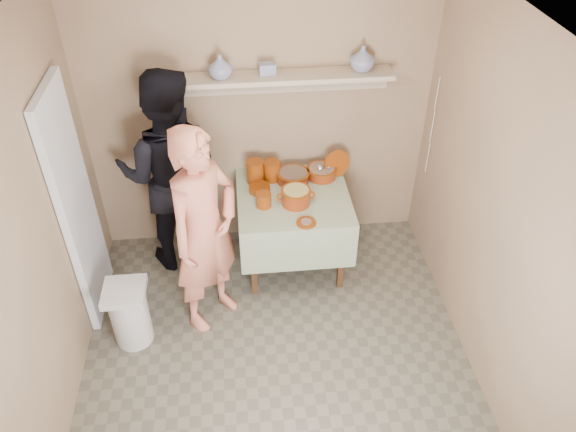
{
  "coord_description": "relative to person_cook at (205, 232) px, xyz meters",
  "views": [
    {
      "loc": [
        -0.2,
        -2.63,
        3.61
      ],
      "look_at": [
        0.15,
        0.75,
        0.95
      ],
      "focal_mm": 35.0,
      "sensor_mm": 36.0,
      "label": 1
    }
  ],
  "objects": [
    {
      "name": "cazuela_rice",
      "position": [
        0.75,
        0.47,
        -0.05
      ],
      "size": [
        0.33,
        0.25,
        0.14
      ],
      "color": "#691B03",
      "rests_on": "serving_table"
    },
    {
      "name": "room_shell",
      "position": [
        0.49,
        -0.69,
        0.72
      ],
      "size": [
        3.04,
        3.54,
        2.62
      ],
      "color": "#95775B",
      "rests_on": "ground"
    },
    {
      "name": "ground",
      "position": [
        0.49,
        -0.69,
        -0.89
      ],
      "size": [
        3.5,
        3.5,
        0.0
      ],
      "primitive_type": "plane",
      "color": "#625C4D",
      "rests_on": "ground"
    },
    {
      "name": "tile_panel",
      "position": [
        -0.97,
        0.26,
        0.11
      ],
      "size": [
        0.06,
        0.7,
        2.0
      ],
      "primitive_type": "cube",
      "color": "silver",
      "rests_on": "ground"
    },
    {
      "name": "person_helper",
      "position": [
        -0.3,
        0.77,
        0.05
      ],
      "size": [
        0.97,
        0.78,
        1.88
      ],
      "primitive_type": "imported",
      "rotation": [
        0.0,
        0.0,
        -3.22
      ],
      "color": "black",
      "rests_on": "ground"
    },
    {
      "name": "cazuela_meat_b",
      "position": [
        1.03,
        0.85,
        -0.07
      ],
      "size": [
        0.28,
        0.28,
        0.1
      ],
      "color": "#691B03",
      "rests_on": "serving_table"
    },
    {
      "name": "vase_right",
      "position": [
        1.34,
        0.95,
        0.93
      ],
      "size": [
        0.26,
        0.26,
        0.21
      ],
      "primitive_type": "imported",
      "rotation": [
        0.0,
        0.0,
        0.39
      ],
      "color": "navy",
      "rests_on": "wall_shelf"
    },
    {
      "name": "propped_lid",
      "position": [
        1.17,
        0.87,
        -0.01
      ],
      "size": [
        0.26,
        0.15,
        0.24
      ],
      "primitive_type": "cylinder",
      "rotation": [
        1.25,
        0.0,
        0.27
      ],
      "color": "#6D2906",
      "rests_on": "serving_table"
    },
    {
      "name": "person_cook",
      "position": [
        0.0,
        0.0,
        0.0
      ],
      "size": [
        0.76,
        0.77,
        1.78
      ],
      "primitive_type": "imported",
      "rotation": [
        0.0,
        0.0,
        0.82
      ],
      "color": "#D4735B",
      "rests_on": "ground"
    },
    {
      "name": "front_plate",
      "position": [
        0.8,
        0.19,
        -0.12
      ],
      "size": [
        0.16,
        0.16,
        0.03
      ],
      "color": "#6D2906",
      "rests_on": "serving_table"
    },
    {
      "name": "plate_stack_a",
      "position": [
        0.43,
        0.84,
        -0.03
      ],
      "size": [
        0.16,
        0.16,
        0.21
      ],
      "primitive_type": "cylinder",
      "color": "#6D2906",
      "rests_on": "serving_table"
    },
    {
      "name": "empty_bowl",
      "position": [
        0.46,
        0.68,
        -0.1
      ],
      "size": [
        0.19,
        0.19,
        0.05
      ],
      "primitive_type": "cylinder",
      "color": "#6D2906",
      "rests_on": "serving_table"
    },
    {
      "name": "trash_bin",
      "position": [
        -0.64,
        -0.21,
        -0.61
      ],
      "size": [
        0.32,
        0.32,
        0.56
      ],
      "color": "silver",
      "rests_on": "ground"
    },
    {
      "name": "electrical_cord",
      "position": [
        1.96,
        0.79,
        0.36
      ],
      "size": [
        0.01,
        0.05,
        0.9
      ],
      "color": "silver",
      "rests_on": "wall_shelf"
    },
    {
      "name": "plate_stack_b",
      "position": [
        0.58,
        0.86,
        -0.04
      ],
      "size": [
        0.15,
        0.15,
        0.18
      ],
      "primitive_type": "cylinder",
      "color": "#6D2906",
      "rests_on": "serving_table"
    },
    {
      "name": "vase_left",
      "position": [
        0.19,
        0.92,
        0.93
      ],
      "size": [
        0.23,
        0.23,
        0.2
      ],
      "primitive_type": "imported",
      "rotation": [
        0.0,
        0.0,
        0.27
      ],
      "color": "navy",
      "rests_on": "wall_shelf"
    },
    {
      "name": "bowl_stack",
      "position": [
        0.48,
        0.46,
        -0.07
      ],
      "size": [
        0.13,
        0.13,
        0.13
      ],
      "primitive_type": "cylinder",
      "color": "#6D2906",
      "rests_on": "serving_table"
    },
    {
      "name": "cazuela_meat_a",
      "position": [
        0.76,
        0.8,
        -0.07
      ],
      "size": [
        0.3,
        0.3,
        0.1
      ],
      "color": "#691B03",
      "rests_on": "serving_table"
    },
    {
      "name": "wall_shelf",
      "position": [
        0.69,
        0.97,
        0.78
      ],
      "size": [
        1.8,
        0.25,
        0.21
      ],
      "color": "tan",
      "rests_on": "room_shell"
    },
    {
      "name": "serving_table",
      "position": [
        0.74,
        0.59,
        -0.25
      ],
      "size": [
        0.97,
        0.97,
        0.76
      ],
      "color": "#4C2D16",
      "rests_on": "ground"
    },
    {
      "name": "ceramic_box",
      "position": [
        0.56,
        0.95,
        0.88
      ],
      "size": [
        0.14,
        0.11,
        0.09
      ],
      "primitive_type": "cube",
      "rotation": [
        0.0,
        0.0,
        0.08
      ],
      "color": "navy",
      "rests_on": "wall_shelf"
    },
    {
      "name": "ladle",
      "position": [
        1.01,
        0.83,
        -0.02
      ],
      "size": [
        0.08,
        0.26,
        0.19
      ],
      "color": "silver",
      "rests_on": "cazuela_meat_b"
    }
  ]
}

